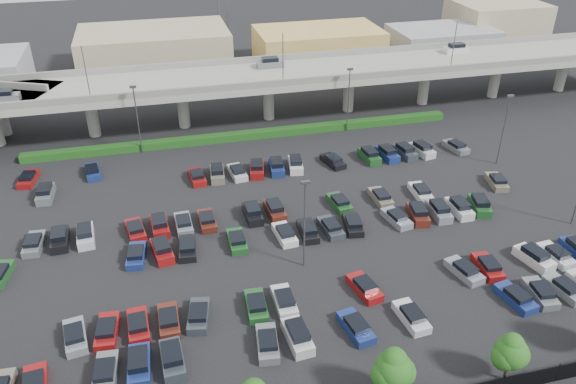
# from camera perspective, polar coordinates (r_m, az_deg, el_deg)

# --- Properties ---
(ground) EXTENTS (280.00, 280.00, 0.00)m
(ground) POSITION_cam_1_polar(r_m,az_deg,el_deg) (66.56, -0.23, -3.36)
(ground) COLOR black
(overpass) EXTENTS (150.00, 13.00, 15.80)m
(overpass) POSITION_cam_1_polar(r_m,az_deg,el_deg) (91.78, -5.27, 11.18)
(overpass) COLOR gray
(overpass) RESTS_ON ground
(hedge) EXTENTS (66.00, 1.60, 1.10)m
(hedge) POSITION_cam_1_polar(r_m,az_deg,el_deg) (87.76, -4.17, 5.78)
(hedge) COLOR #144313
(hedge) RESTS_ON ground
(tree_row) EXTENTS (65.07, 3.66, 5.94)m
(tree_row) POSITION_cam_1_polar(r_m,az_deg,el_deg) (45.32, 9.17, -17.71)
(tree_row) COLOR #332316
(tree_row) RESTS_ON ground
(parked_cars) EXTENTS (63.12, 41.64, 1.67)m
(parked_cars) POSITION_cam_1_polar(r_m,az_deg,el_deg) (63.84, 0.45, -4.32)
(parked_cars) COLOR #6A6453
(parked_cars) RESTS_ON ground
(light_poles) EXTENTS (66.90, 48.38, 10.30)m
(light_poles) POSITION_cam_1_polar(r_m,az_deg,el_deg) (64.30, -4.24, 1.74)
(light_poles) COLOR #444348
(light_poles) RESTS_ON ground
(distant_buildings) EXTENTS (138.00, 24.00, 9.00)m
(distant_buildings) POSITION_cam_1_polar(r_m,az_deg,el_deg) (122.94, -1.60, 14.69)
(distant_buildings) COLOR gray
(distant_buildings) RESTS_ON ground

